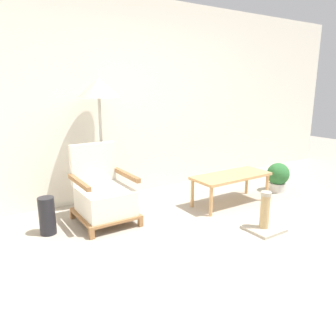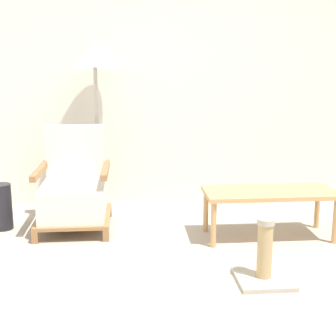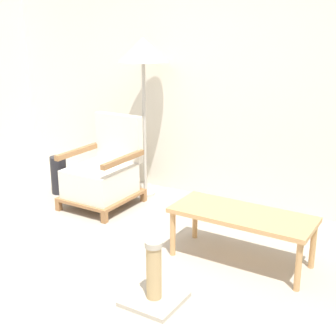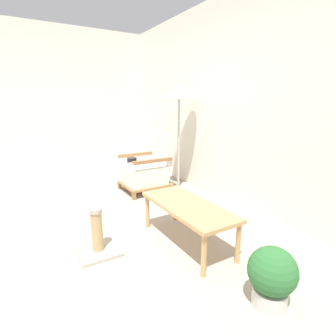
# 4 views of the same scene
# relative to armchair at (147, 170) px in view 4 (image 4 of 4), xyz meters

# --- Properties ---
(ground_plane) EXTENTS (14.00, 14.00, 0.00)m
(ground_plane) POSITION_rel_armchair_xyz_m (1.03, -1.47, -0.32)
(ground_plane) COLOR #A89E8E
(wall_back) EXTENTS (8.00, 0.06, 2.70)m
(wall_back) POSITION_rel_armchair_xyz_m (1.03, 0.80, 1.03)
(wall_back) COLOR silver
(wall_back) RESTS_ON ground_plane
(wall_left) EXTENTS (0.06, 8.00, 2.70)m
(wall_left) POSITION_rel_armchair_xyz_m (-1.81, -0.97, 1.03)
(wall_left) COLOR silver
(wall_left) RESTS_ON ground_plane
(armchair) EXTENTS (0.62, 0.69, 0.88)m
(armchair) POSITION_rel_armchair_xyz_m (0.00, 0.00, 0.00)
(armchair) COLOR olive
(armchair) RESTS_ON ground_plane
(floor_lamp) EXTENTS (0.52, 0.52, 1.63)m
(floor_lamp) POSITION_rel_armchair_xyz_m (0.19, 0.46, 1.15)
(floor_lamp) COLOR #B7B2A8
(floor_lamp) RESTS_ON ground_plane
(coffee_table) EXTENTS (1.08, 0.45, 0.40)m
(coffee_table) POSITION_rel_armchair_xyz_m (1.64, -0.37, 0.04)
(coffee_table) COLOR tan
(coffee_table) RESTS_ON ground_plane
(vase) EXTENTS (0.17, 0.17, 0.41)m
(vase) POSITION_rel_armchair_xyz_m (-0.63, 0.02, -0.12)
(vase) COLOR black
(vase) RESTS_ON ground_plane
(potted_plant) EXTENTS (0.33, 0.33, 0.43)m
(potted_plant) POSITION_rel_armchair_xyz_m (2.61, -0.36, -0.09)
(potted_plant) COLOR beige
(potted_plant) RESTS_ON ground_plane
(scratching_post) EXTENTS (0.36, 0.36, 0.44)m
(scratching_post) POSITION_rel_armchair_xyz_m (1.37, -1.18, -0.19)
(scratching_post) COLOR #B2A893
(scratching_post) RESTS_ON ground_plane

